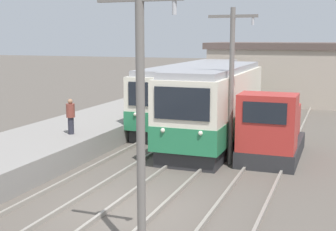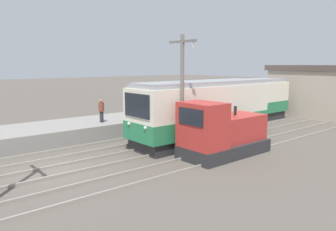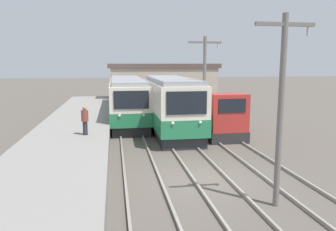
{
  "view_description": "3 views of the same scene",
  "coord_description": "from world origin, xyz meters",
  "px_view_note": "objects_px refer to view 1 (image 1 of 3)",
  "views": [
    {
      "loc": [
        5.87,
        -12.28,
        5.24
      ],
      "look_at": [
        -1.42,
        7.41,
        1.7
      ],
      "focal_mm": 50.0,
      "sensor_mm": 36.0,
      "label": 1
    },
    {
      "loc": [
        14.5,
        -5.27,
        4.89
      ],
      "look_at": [
        -0.09,
        6.94,
        1.9
      ],
      "focal_mm": 35.0,
      "sensor_mm": 36.0,
      "label": 2
    },
    {
      "loc": [
        -3.68,
        -12.67,
        4.84
      ],
      "look_at": [
        -0.5,
        6.55,
        1.72
      ],
      "focal_mm": 35.0,
      "sensor_mm": 36.0,
      "label": 3
    }
  ],
  "objects_px": {
    "commuter_train_left": "(194,95)",
    "commuter_train_center": "(215,109)",
    "catenary_mast_near": "(141,115)",
    "catenary_mast_mid": "(232,80)",
    "person_on_platform": "(71,115)",
    "shunting_locomotive": "(272,131)"
  },
  "relations": [
    {
      "from": "person_on_platform",
      "to": "catenary_mast_near",
      "type": "bearing_deg",
      "value": -49.46
    },
    {
      "from": "shunting_locomotive",
      "to": "commuter_train_left",
      "type": "bearing_deg",
      "value": 128.72
    },
    {
      "from": "catenary_mast_mid",
      "to": "person_on_platform",
      "type": "xyz_separation_m",
      "value": [
        -6.99,
        -1.04,
        -1.7
      ]
    },
    {
      "from": "catenary_mast_near",
      "to": "catenary_mast_mid",
      "type": "relative_size",
      "value": 1.0
    },
    {
      "from": "commuter_train_left",
      "to": "catenary_mast_mid",
      "type": "xyz_separation_m",
      "value": [
        4.31,
        -8.73,
        1.84
      ]
    },
    {
      "from": "shunting_locomotive",
      "to": "catenary_mast_near",
      "type": "relative_size",
      "value": 0.81
    },
    {
      "from": "commuter_train_center",
      "to": "person_on_platform",
      "type": "xyz_separation_m",
      "value": [
        -5.48,
        -4.19,
        0.03
      ]
    },
    {
      "from": "commuter_train_center",
      "to": "catenary_mast_mid",
      "type": "bearing_deg",
      "value": -64.37
    },
    {
      "from": "commuter_train_left",
      "to": "commuter_train_center",
      "type": "relative_size",
      "value": 1.39
    },
    {
      "from": "catenary_mast_near",
      "to": "commuter_train_center",
      "type": "bearing_deg",
      "value": 96.96
    },
    {
      "from": "catenary_mast_near",
      "to": "person_on_platform",
      "type": "height_order",
      "value": "catenary_mast_near"
    },
    {
      "from": "commuter_train_left",
      "to": "commuter_train_center",
      "type": "distance_m",
      "value": 6.25
    },
    {
      "from": "catenary_mast_near",
      "to": "commuter_train_left",
      "type": "bearing_deg",
      "value": 103.5
    },
    {
      "from": "commuter_train_left",
      "to": "catenary_mast_near",
      "type": "height_order",
      "value": "catenary_mast_near"
    },
    {
      "from": "shunting_locomotive",
      "to": "catenary_mast_mid",
      "type": "xyz_separation_m",
      "value": [
        -1.49,
        -1.49,
        2.31
      ]
    },
    {
      "from": "shunting_locomotive",
      "to": "person_on_platform",
      "type": "xyz_separation_m",
      "value": [
        -8.48,
        -2.54,
        0.61
      ]
    },
    {
      "from": "shunting_locomotive",
      "to": "catenary_mast_near",
      "type": "distance_m",
      "value": 11.06
    },
    {
      "from": "shunting_locomotive",
      "to": "catenary_mast_near",
      "type": "xyz_separation_m",
      "value": [
        -1.49,
        -10.71,
        2.31
      ]
    },
    {
      "from": "commuter_train_left",
      "to": "catenary_mast_near",
      "type": "distance_m",
      "value": 18.55
    },
    {
      "from": "commuter_train_center",
      "to": "catenary_mast_mid",
      "type": "distance_m",
      "value": 3.89
    },
    {
      "from": "commuter_train_left",
      "to": "shunting_locomotive",
      "type": "relative_size",
      "value": 2.73
    },
    {
      "from": "commuter_train_center",
      "to": "catenary_mast_mid",
      "type": "relative_size",
      "value": 1.59
    }
  ]
}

